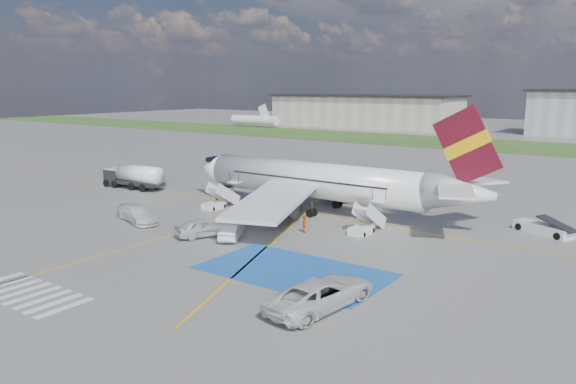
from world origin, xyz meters
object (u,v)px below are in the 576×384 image
Objects in this scene: van_white_b at (136,211)px; airliner at (325,181)px; car_silver_b at (231,231)px; belt_loader at (544,229)px; fuel_tanker at (134,179)px; van_white_a at (322,289)px; gpu_cart at (225,193)px; car_silver_a at (202,228)px.

airliner is at bearing -23.97° from van_white_b.
van_white_b is at bearing -26.99° from car_silver_b.
belt_loader is at bearing -42.83° from van_white_b.
airliner is at bearing -124.18° from car_silver_b.
fuel_tanker is 29.33m from car_silver_b.
airliner is 5.75× the size of van_white_a.
airliner is 6.75× the size of van_white_b.
van_white_a is (14.97, -8.65, 0.48)m from car_silver_b.
gpu_cart is 34.97m from van_white_a.
van_white_b reaches higher than belt_loader.
airliner is 13.91m from gpu_cart.
belt_loader is 1.08× the size of van_white_b.
airliner reaches higher than van_white_a.
belt_loader is 28.87m from car_silver_b.
van_white_b is at bearing -90.69° from gpu_cart.
gpu_cart is 0.31× the size of van_white_a.
belt_loader is 27.87m from van_white_a.
airliner reaches higher than gpu_cart.
car_silver_a is at bearing -73.66° from van_white_b.
fuel_tanker reaches higher than car_silver_b.
car_silver_a is (-25.07, -19.12, 0.42)m from belt_loader.
van_white_b is at bearing -42.34° from fuel_tanker.
belt_loader is 31.54m from car_silver_a.
car_silver_a is 0.91× the size of van_white_b.
car_silver_a reaches higher than car_silver_b.
belt_loader is at bearing -98.56° from van_white_a.
gpu_cart reaches higher than car_silver_b.
airliner is 18.79× the size of gpu_cart.
van_white_b is at bearing -132.77° from airliner.
fuel_tanker is 2.15× the size of car_silver_b.
van_white_b is (-34.66, -18.71, 0.64)m from belt_loader.
belt_loader is at bearing 6.88° from gpu_cart.
gpu_cart is 13.57m from van_white_b.
belt_loader is 0.92× the size of van_white_a.
van_white_a is at bearing -39.88° from gpu_cart.
van_white_b is at bearing -127.85° from belt_loader.
fuel_tanker is at bearing -174.90° from gpu_cart.
airliner is 14.30m from car_silver_b.
car_silver_b is (-1.18, -14.00, -2.67)m from airliner.
gpu_cart is at bearing -75.75° from car_silver_b.
belt_loader is 1.34× the size of car_silver_b.
car_silver_b is at bearing -47.89° from gpu_cart.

